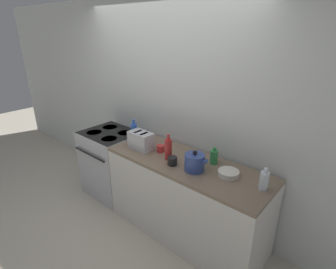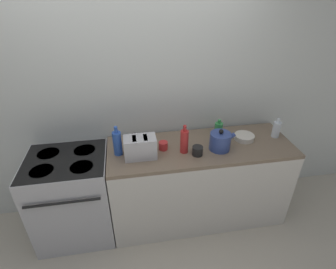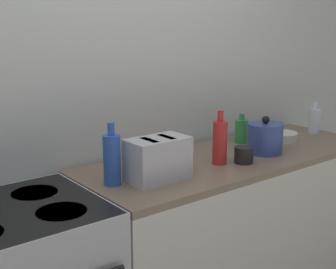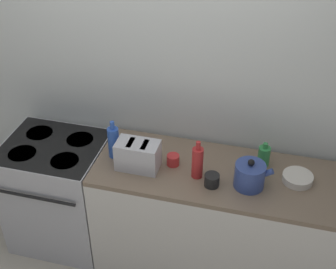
# 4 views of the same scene
# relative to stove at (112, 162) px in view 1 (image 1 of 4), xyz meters

# --- Properties ---
(ground_plane) EXTENTS (12.00, 12.00, 0.00)m
(ground_plane) POSITION_rel_stove_xyz_m (0.64, -0.32, -0.47)
(ground_plane) COLOR beige
(wall_back) EXTENTS (8.00, 0.05, 2.60)m
(wall_back) POSITION_rel_stove_xyz_m (0.64, 0.40, 0.83)
(wall_back) COLOR silver
(wall_back) RESTS_ON ground_plane
(stove) EXTENTS (0.74, 0.67, 0.92)m
(stove) POSITION_rel_stove_xyz_m (0.00, 0.00, 0.00)
(stove) COLOR #B7B7BC
(stove) RESTS_ON ground_plane
(counter_block) EXTENTS (1.82, 0.66, 0.92)m
(counter_block) POSITION_rel_stove_xyz_m (1.29, 0.01, -0.01)
(counter_block) COLOR silver
(counter_block) RESTS_ON ground_plane
(kettle) EXTENTS (0.25, 0.20, 0.21)m
(kettle) POSITION_rel_stove_xyz_m (1.45, -0.07, 0.54)
(kettle) COLOR #33478C
(kettle) RESTS_ON counter_block
(toaster) EXTENTS (0.29, 0.17, 0.20)m
(toaster) POSITION_rel_stove_xyz_m (0.69, -0.07, 0.55)
(toaster) COLOR #BCBCC1
(toaster) RESTS_ON counter_block
(bottle_blue) EXTENTS (0.08, 0.08, 0.29)m
(bottle_blue) POSITION_rel_stove_xyz_m (0.49, 0.01, 0.57)
(bottle_blue) COLOR #2D56B7
(bottle_blue) RESTS_ON counter_block
(bottle_green) EXTENTS (0.08, 0.08, 0.18)m
(bottle_green) POSITION_rel_stove_xyz_m (1.52, 0.18, 0.53)
(bottle_green) COLOR #338C47
(bottle_green) RESTS_ON counter_block
(bottle_red) EXTENTS (0.08, 0.08, 0.28)m
(bottle_red) POSITION_rel_stove_xyz_m (1.10, -0.06, 0.57)
(bottle_red) COLOR #B72828
(bottle_red) RESTS_ON counter_block
(bottle_clear) EXTENTS (0.08, 0.08, 0.21)m
(bottle_clear) POSITION_rel_stove_xyz_m (2.09, 0.06, 0.54)
(bottle_clear) COLOR silver
(bottle_clear) RESTS_ON counter_block
(cup_red) EXTENTS (0.09, 0.09, 0.08)m
(cup_red) POSITION_rel_stove_xyz_m (0.91, 0.02, 0.49)
(cup_red) COLOR red
(cup_red) RESTS_ON counter_block
(cup_black) EXTENTS (0.10, 0.10, 0.09)m
(cup_black) POSITION_rel_stove_xyz_m (1.21, -0.13, 0.49)
(cup_black) COLOR black
(cup_black) RESTS_ON counter_block
(bowl) EXTENTS (0.20, 0.20, 0.05)m
(bowl) POSITION_rel_stove_xyz_m (1.75, 0.06, 0.48)
(bowl) COLOR beige
(bowl) RESTS_ON counter_block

